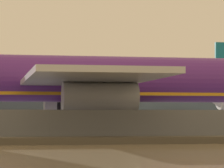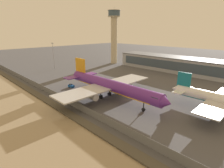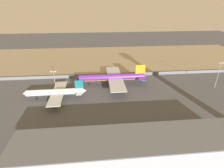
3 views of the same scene
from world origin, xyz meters
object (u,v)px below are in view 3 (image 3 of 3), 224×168
(baggage_tug, at_px, (143,80))
(ops_van, at_px, (59,104))
(cargo_jet_purple, at_px, (113,77))
(apron_light_mast_apron_west, at_px, (218,74))
(passenger_jet_white_teal, at_px, (56,92))
(apron_light_mast_apron_east, at_px, (55,85))

(baggage_tug, bearing_deg, ops_van, 26.50)
(cargo_jet_purple, distance_m, apron_light_mast_apron_west, 73.68)
(cargo_jet_purple, bearing_deg, apron_light_mast_apron_west, 170.12)
(passenger_jet_white_teal, relative_size, apron_light_mast_apron_west, 2.05)
(apron_light_mast_apron_east, bearing_deg, apron_light_mast_apron_west, -174.89)
(passenger_jet_white_teal, bearing_deg, apron_light_mast_apron_east, 109.07)
(baggage_tug, xyz_separation_m, ops_van, (59.42, 29.63, 0.47))
(cargo_jet_purple, distance_m, baggage_tug, 24.87)
(baggage_tug, distance_m, ops_van, 66.40)
(cargo_jet_purple, bearing_deg, baggage_tug, -172.05)
(passenger_jet_white_teal, xyz_separation_m, baggage_tug, (-62.04, -21.45, -3.85))
(cargo_jet_purple, xyz_separation_m, baggage_tug, (-24.16, -3.37, -4.84))
(apron_light_mast_apron_east, bearing_deg, cargo_jet_purple, -148.45)
(ops_van, xyz_separation_m, apron_light_mast_apron_west, (-107.67, -13.64, 9.55))
(passenger_jet_white_teal, distance_m, baggage_tug, 65.75)
(cargo_jet_purple, xyz_separation_m, apron_light_mast_apron_east, (36.40, 22.35, 5.92))
(apron_light_mast_apron_west, distance_m, apron_light_mast_apron_east, 109.25)
(cargo_jet_purple, relative_size, baggage_tug, 15.47)
(cargo_jet_purple, distance_m, ops_van, 44.18)
(apron_light_mast_apron_west, xyz_separation_m, apron_light_mast_apron_east, (108.81, 9.74, 0.75))
(passenger_jet_white_teal, bearing_deg, ops_van, 107.77)
(cargo_jet_purple, bearing_deg, passenger_jet_white_teal, 25.51)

